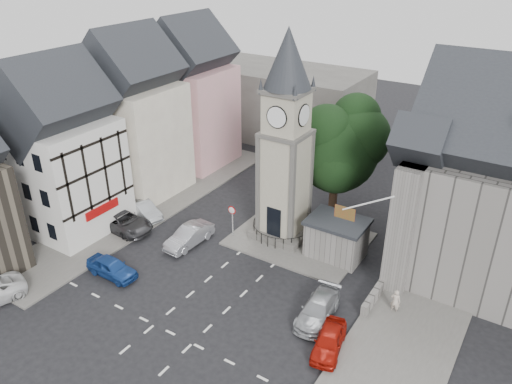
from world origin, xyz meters
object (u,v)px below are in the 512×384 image
Objects in this scene: car_west_blue at (112,267)px; stone_shelter at (336,238)px; pedestrian at (395,301)px; car_east_red at (329,341)px; clock_tower at (286,141)px.

stone_shelter is at bearing -48.62° from car_west_blue.
car_west_blue is at bearing -138.78° from stone_shelter.
car_east_red is at bearing 67.50° from pedestrian.
clock_tower is at bearing 174.16° from stone_shelter.
car_west_blue is 19.44m from pedestrian.
clock_tower reaches higher than stone_shelter.
car_west_blue is (-7.50, -11.27, -7.44)m from clock_tower.
clock_tower reaches higher than pedestrian.
clock_tower is 15.45m from car_west_blue.
car_east_red is (3.70, -9.09, -0.89)m from stone_shelter.
stone_shelter is 9.85m from car_east_red.
stone_shelter is at bearing -33.40° from pedestrian.
stone_shelter is 2.49× the size of pedestrian.
clock_tower is at bearing -22.24° from pedestrian.
car_east_red is 2.23× the size of pedestrian.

